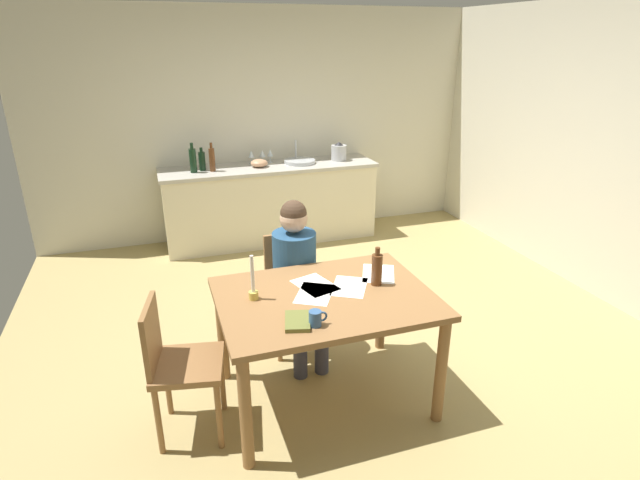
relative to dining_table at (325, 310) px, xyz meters
The scene contains 25 objects.
ground_plane 1.04m from the dining_table, 64.28° to the left, with size 5.20×5.20×0.04m, color tan.
wall_back 3.38m from the dining_table, 84.12° to the left, with size 5.20×0.12×2.60m, color beige.
wall_right 3.09m from the dining_table, 13.51° to the left, with size 0.12×5.20×2.60m, color beige.
kitchen_counter 2.97m from the dining_table, 83.41° to the left, with size 2.46×0.64×0.90m.
dining_table is the anchor object (origin of this frame).
chair_at_table 0.75m from the dining_table, 91.24° to the left, with size 0.40×0.40×0.87m.
person_seated 0.58m from the dining_table, 91.42° to the left, with size 0.32×0.59×1.19m.
chair_side_empty 0.94m from the dining_table, behind, with size 0.47×0.47×0.88m.
coffee_mug 0.39m from the dining_table, 117.46° to the right, with size 0.11×0.07×0.09m.
candlestick 0.48m from the dining_table, 167.58° to the left, with size 0.06×0.06×0.29m.
book_magazine 0.38m from the dining_table, 134.24° to the right, with size 0.14×0.21×0.02m, color olive.
paper_letter 0.49m from the dining_table, 22.19° to the left, with size 0.21×0.30×0.00m, color white.
paper_bill 0.13m from the dining_table, 143.93° to the left, with size 0.21×0.30×0.00m, color white.
paper_envelope 0.19m from the dining_table, 95.70° to the left, with size 0.21×0.30×0.00m, color white.
paper_receipt 0.22m from the dining_table, 18.51° to the left, with size 0.21×0.30×0.00m, color white.
wine_bottle_on_table 0.42m from the dining_table, ahead, with size 0.07×0.07×0.26m.
sink_unit 3.04m from the dining_table, 76.60° to the left, with size 0.36×0.36×0.24m.
bottle_oil 2.96m from the dining_table, 99.91° to the left, with size 0.07×0.07×0.32m.
bottle_vinegar 3.00m from the dining_table, 97.80° to the left, with size 0.07×0.07×0.25m.
bottle_wine_red 2.92m from the dining_table, 96.01° to the left, with size 0.06×0.06×0.31m.
mixing_bowl 2.94m from the dining_table, 85.70° to the left, with size 0.19×0.19×0.09m, color tan.
stovetop_kettle 3.19m from the dining_table, 68.07° to the left, with size 0.18×0.18×0.22m.
wine_glass_near_sink 3.14m from the dining_table, 82.84° to the left, with size 0.07×0.07×0.15m.
wine_glass_by_kettle 3.13m from the dining_table, 84.52° to the left, with size 0.07×0.07×0.15m.
wine_glass_back_left 3.12m from the dining_table, 86.91° to the left, with size 0.07×0.07×0.15m.
Camera 1 is at (-1.26, -3.36, 2.26)m, focal length 28.62 mm.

